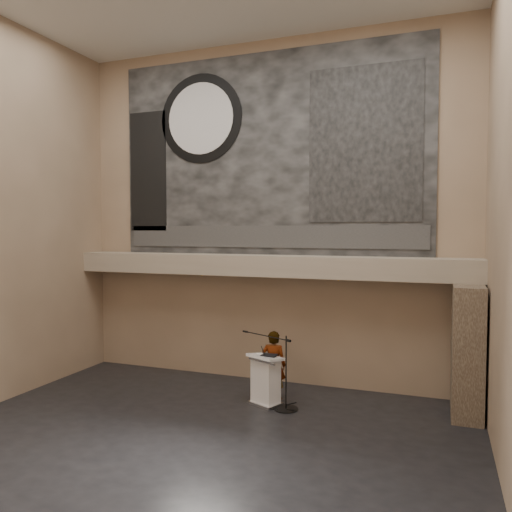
% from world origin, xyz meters
% --- Properties ---
extents(floor, '(10.00, 10.00, 0.00)m').
position_xyz_m(floor, '(0.00, 0.00, 0.00)').
color(floor, black).
rests_on(floor, ground).
extents(wall_back, '(10.00, 0.02, 8.50)m').
position_xyz_m(wall_back, '(0.00, 4.00, 4.25)').
color(wall_back, '#816952').
rests_on(wall_back, floor).
extents(wall_front, '(10.00, 0.02, 8.50)m').
position_xyz_m(wall_front, '(0.00, -4.00, 4.25)').
color(wall_front, '#816952').
rests_on(wall_front, floor).
extents(wall_right, '(0.02, 8.00, 8.50)m').
position_xyz_m(wall_right, '(5.00, 0.00, 4.25)').
color(wall_right, '#816952').
rests_on(wall_right, floor).
extents(soffit, '(10.00, 0.80, 0.50)m').
position_xyz_m(soffit, '(0.00, 3.60, 2.95)').
color(soffit, gray).
rests_on(soffit, wall_back).
extents(sprinkler_left, '(0.04, 0.04, 0.06)m').
position_xyz_m(sprinkler_left, '(-1.60, 3.55, 2.67)').
color(sprinkler_left, '#B2893D').
rests_on(sprinkler_left, soffit).
extents(sprinkler_right, '(0.04, 0.04, 0.06)m').
position_xyz_m(sprinkler_right, '(1.90, 3.55, 2.67)').
color(sprinkler_right, '#B2893D').
rests_on(sprinkler_right, soffit).
extents(banner, '(8.00, 0.05, 5.00)m').
position_xyz_m(banner, '(0.00, 3.97, 5.70)').
color(banner, black).
rests_on(banner, wall_back).
extents(banner_text_strip, '(7.76, 0.02, 0.55)m').
position_xyz_m(banner_text_strip, '(0.00, 3.93, 3.65)').
color(banner_text_strip, '#2D2D2D').
rests_on(banner_text_strip, banner).
extents(banner_clock_rim, '(2.30, 0.02, 2.30)m').
position_xyz_m(banner_clock_rim, '(-1.80, 3.93, 6.70)').
color(banner_clock_rim, black).
rests_on(banner_clock_rim, banner).
extents(banner_clock_face, '(1.84, 0.02, 1.84)m').
position_xyz_m(banner_clock_face, '(-1.80, 3.91, 6.70)').
color(banner_clock_face, silver).
rests_on(banner_clock_face, banner).
extents(banner_building_print, '(2.60, 0.02, 3.60)m').
position_xyz_m(banner_building_print, '(2.40, 3.93, 5.80)').
color(banner_building_print, black).
rests_on(banner_building_print, banner).
extents(banner_brick_print, '(1.10, 0.02, 3.20)m').
position_xyz_m(banner_brick_print, '(-3.40, 3.93, 5.40)').
color(banner_brick_print, black).
rests_on(banner_brick_print, banner).
extents(stone_pier, '(0.60, 1.40, 2.70)m').
position_xyz_m(stone_pier, '(4.65, 3.15, 1.35)').
color(stone_pier, '#47382B').
rests_on(stone_pier, floor).
extents(lectern, '(0.85, 0.75, 1.13)m').
position_xyz_m(lectern, '(0.58, 2.23, 0.55)').
color(lectern, silver).
rests_on(lectern, floor).
extents(binder, '(0.32, 0.26, 0.04)m').
position_xyz_m(binder, '(0.67, 2.19, 1.12)').
color(binder, black).
rests_on(binder, lectern).
extents(papers, '(0.23, 0.29, 0.00)m').
position_xyz_m(papers, '(0.45, 2.23, 1.10)').
color(papers, silver).
rests_on(papers, lectern).
extents(speaker_person, '(0.59, 0.42, 1.55)m').
position_xyz_m(speaker_person, '(0.61, 2.69, 0.78)').
color(speaker_person, silver).
rests_on(speaker_person, floor).
extents(mic_stand, '(1.46, 0.83, 1.58)m').
position_xyz_m(mic_stand, '(1.02, 2.17, 0.25)').
color(mic_stand, black).
rests_on(mic_stand, floor).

